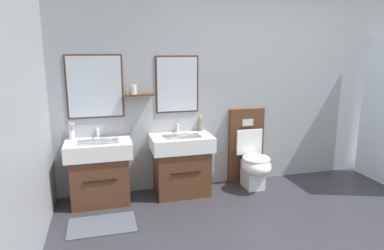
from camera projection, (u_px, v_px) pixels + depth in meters
The scene contains 9 objects.
wall_back at pixel (255, 86), 4.57m from camera, with size 5.43×0.27×2.56m.
bath_mat at pixel (102, 225), 3.51m from camera, with size 0.68×0.44×0.01m, color #474C56.
vanity_sink_left at pixel (100, 170), 4.00m from camera, with size 0.74×0.50×0.74m.
tap_on_left_sink at pixel (98, 131), 4.08m from camera, with size 0.03×0.13×0.11m.
vanity_sink_right at pixel (181, 163), 4.24m from camera, with size 0.74×0.50×0.74m.
tap_on_right_sink at pixel (178, 127), 4.32m from camera, with size 0.03×0.13×0.11m.
toilet at pixel (251, 158), 4.49m from camera, with size 0.48×0.63×1.00m.
toothbrush_cup at pixel (72, 134), 3.99m from camera, with size 0.08×0.07×0.21m.
soap_dispenser at pixel (201, 124), 4.39m from camera, with size 0.06×0.06×0.21m.
Camera 1 is at (-2.01, -2.29, 1.77)m, focal length 32.19 mm.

